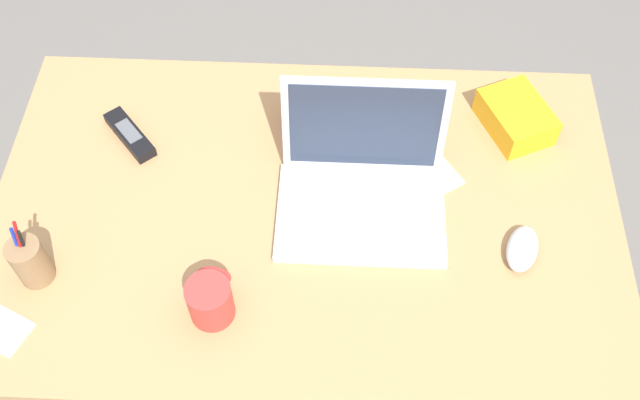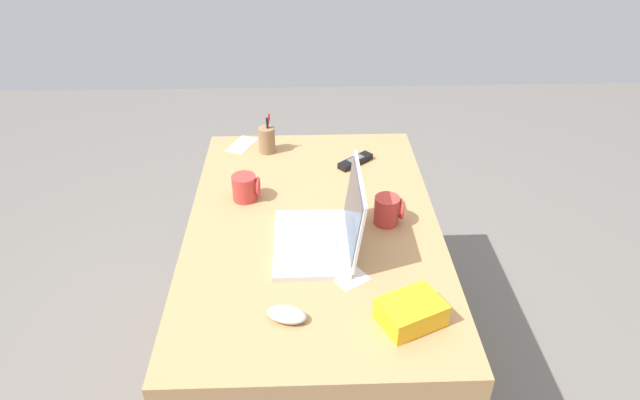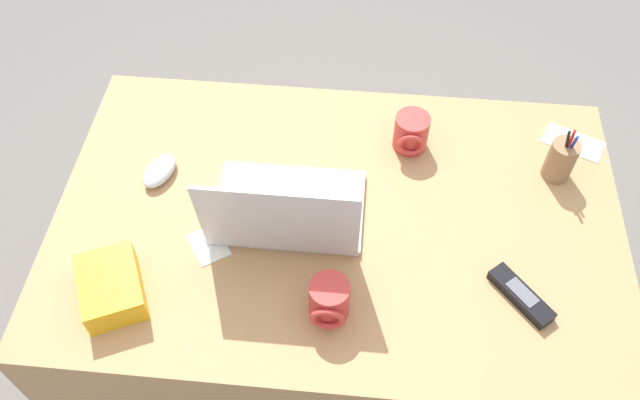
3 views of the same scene
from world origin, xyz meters
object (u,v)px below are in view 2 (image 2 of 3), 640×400
object	(u,v)px
cordless_phone	(355,161)
snack_bag	(411,312)
coffee_mug_white	(388,210)
pen_holder	(267,140)
coffee_mug_tall	(245,188)
computer_mouse	(287,315)
laptop	(325,232)

from	to	relation	value
cordless_phone	snack_bag	size ratio (longest dim) A/B	0.90
coffee_mug_white	cordless_phone	bearing A→B (deg)	-169.93
coffee_mug_white	cordless_phone	world-z (taller)	coffee_mug_white
cordless_phone	pen_holder	world-z (taller)	pen_holder
coffee_mug_white	pen_holder	distance (m)	0.67
coffee_mug_white	cordless_phone	distance (m)	0.41
cordless_phone	pen_holder	bearing A→B (deg)	-108.10
coffee_mug_white	coffee_mug_tall	bearing A→B (deg)	-108.54
computer_mouse	snack_bag	distance (m)	0.33
computer_mouse	pen_holder	xyz separation A→B (m)	(-0.96, -0.09, 0.04)
pen_holder	computer_mouse	bearing A→B (deg)	5.59
pen_holder	snack_bag	world-z (taller)	pen_holder
pen_holder	laptop	bearing A→B (deg)	18.42
coffee_mug_white	snack_bag	distance (m)	0.46
coffee_mug_tall	coffee_mug_white	bearing A→B (deg)	71.46
laptop	coffee_mug_tall	size ratio (longest dim) A/B	3.54
laptop	computer_mouse	xyz separation A→B (m)	(0.32, -0.12, -0.03)
pen_holder	snack_bag	distance (m)	1.07
computer_mouse	pen_holder	distance (m)	0.96
coffee_mug_white	coffee_mug_tall	world-z (taller)	coffee_mug_white
snack_bag	computer_mouse	bearing A→B (deg)	-93.11
laptop	cordless_phone	xyz separation A→B (m)	(-0.52, 0.14, -0.04)
laptop	pen_holder	bearing A→B (deg)	-161.58
cordless_phone	pen_holder	size ratio (longest dim) A/B	0.86
computer_mouse	coffee_mug_tall	xyz separation A→B (m)	(-0.60, -0.15, 0.03)
cordless_phone	pen_holder	xyz separation A→B (m)	(-0.12, -0.35, 0.04)
snack_bag	coffee_mug_white	bearing A→B (deg)	-179.78
laptop	coffee_mug_tall	distance (m)	0.39
computer_mouse	cordless_phone	bearing A→B (deg)	-179.62
laptop	cordless_phone	size ratio (longest dim) A/B	2.35
laptop	computer_mouse	bearing A→B (deg)	-19.90
pen_holder	cordless_phone	bearing A→B (deg)	71.90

